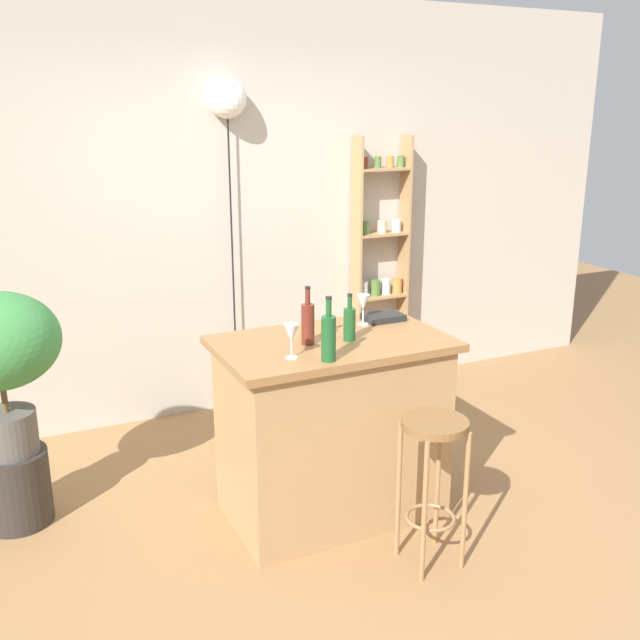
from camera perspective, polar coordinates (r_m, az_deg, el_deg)
ground at (r=3.79m, az=2.99°, el=-16.83°), size 12.00×12.00×0.00m
back_wall at (r=5.01m, az=-7.44°, el=8.55°), size 6.40×0.10×2.80m
kitchen_counter at (r=3.78m, az=0.94°, el=-8.45°), size 1.16×0.70×0.96m
bar_stool at (r=3.40m, az=8.91°, el=-10.87°), size 0.31×0.31×0.73m
spice_shelf at (r=5.42m, az=4.79°, el=4.21°), size 0.42×0.15×1.89m
plant_stool at (r=4.13m, az=-22.84°, el=-12.06°), size 0.34×0.34×0.39m
bottle_soda_blue at (r=3.28m, az=0.68°, el=-1.33°), size 0.07×0.07×0.30m
bottle_spirits_clear at (r=3.51m, az=-0.96°, el=-0.20°), size 0.06×0.06×0.29m
bottle_sauce_amber at (r=3.58m, az=2.34°, el=-0.25°), size 0.06×0.06×0.24m
wine_glass_left at (r=3.84m, az=3.43°, el=1.33°), size 0.07×0.07×0.16m
wine_glass_center at (r=3.32m, az=-2.27°, el=-1.11°), size 0.07×0.07×0.16m
cookbook at (r=3.95m, az=5.01°, el=0.23°), size 0.21×0.15×0.03m
pendant_globe_light at (r=4.86m, az=-7.37°, el=16.70°), size 0.25×0.25×2.26m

